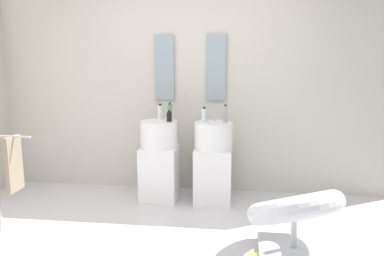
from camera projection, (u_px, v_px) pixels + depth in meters
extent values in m
cube|color=silver|center=(166.00, 255.00, 3.20)|extent=(4.80, 3.60, 0.04)
cube|color=beige|center=(191.00, 82.00, 4.57)|extent=(4.80, 0.10, 2.60)
cube|color=white|center=(160.00, 173.00, 4.35)|extent=(0.40, 0.40, 0.60)
cylinder|color=white|center=(159.00, 134.00, 4.27)|extent=(0.41, 0.41, 0.29)
cylinder|color=#B7BABF|center=(161.00, 115.00, 4.35)|extent=(0.02, 0.02, 0.10)
cube|color=white|center=(213.00, 175.00, 4.28)|extent=(0.40, 0.40, 0.60)
cylinder|color=white|center=(213.00, 136.00, 4.20)|extent=(0.41, 0.41, 0.29)
cylinder|color=#B7BABF|center=(214.00, 116.00, 4.27)|extent=(0.02, 0.02, 0.10)
cube|color=#8C9EA8|center=(165.00, 68.00, 4.51)|extent=(0.22, 0.03, 0.74)
cube|color=#8C9EA8|center=(216.00, 68.00, 4.43)|extent=(0.22, 0.03, 0.74)
cube|color=#B7BABF|center=(293.00, 250.00, 3.17)|extent=(0.56, 0.50, 0.06)
cylinder|color=#B7BABF|center=(294.00, 231.00, 3.14)|extent=(0.05, 0.05, 0.34)
torus|color=silver|center=(295.00, 208.00, 3.11)|extent=(1.08, 1.08, 0.49)
cylinder|color=#B7BABF|center=(11.00, 137.00, 3.41)|extent=(0.36, 0.02, 0.02)
cube|color=gray|center=(14.00, 164.00, 3.45)|extent=(0.04, 0.22, 0.50)
cylinder|color=#59996B|center=(170.00, 113.00, 4.27)|extent=(0.05, 0.05, 0.18)
cylinder|color=black|center=(170.00, 104.00, 4.25)|extent=(0.03, 0.03, 0.02)
cylinder|color=silver|center=(204.00, 115.00, 4.16)|extent=(0.05, 0.05, 0.15)
cylinder|color=black|center=(204.00, 108.00, 4.15)|extent=(0.03, 0.03, 0.02)
cylinder|color=black|center=(169.00, 117.00, 4.22)|extent=(0.05, 0.05, 0.10)
cylinder|color=black|center=(169.00, 111.00, 4.21)|extent=(0.03, 0.03, 0.02)
cylinder|color=#99999E|center=(225.00, 114.00, 4.18)|extent=(0.04, 0.04, 0.17)
cylinder|color=black|center=(225.00, 105.00, 4.16)|extent=(0.02, 0.02, 0.02)
cylinder|color=white|center=(160.00, 113.00, 4.34)|extent=(0.06, 0.06, 0.16)
cylinder|color=black|center=(160.00, 105.00, 4.33)|extent=(0.03, 0.03, 0.02)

